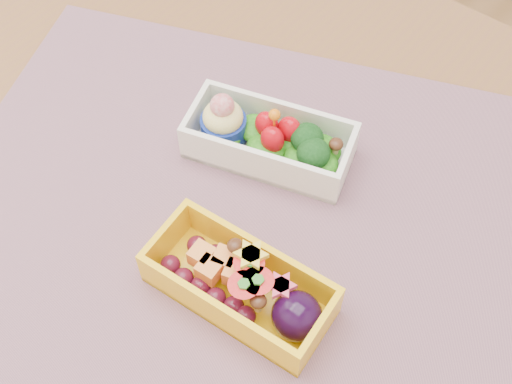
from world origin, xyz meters
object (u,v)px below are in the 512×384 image
Objects in this scene: placemat at (246,216)px; bento_white at (268,140)px; table at (195,261)px; bento_yellow at (243,286)px.

bento_white is at bearing 111.01° from placemat.
table is 7.66× the size of bento_yellow.
placemat is 0.08m from bento_yellow.
bento_white is (0.02, 0.09, 0.12)m from table.
table is 0.16m from bento_yellow.
bento_yellow is at bearing -77.45° from bento_white.
table is 0.16m from bento_white.
placemat is 3.32× the size of bento_white.
table is 7.25× the size of bento_white.
bento_white is 1.06× the size of bento_yellow.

